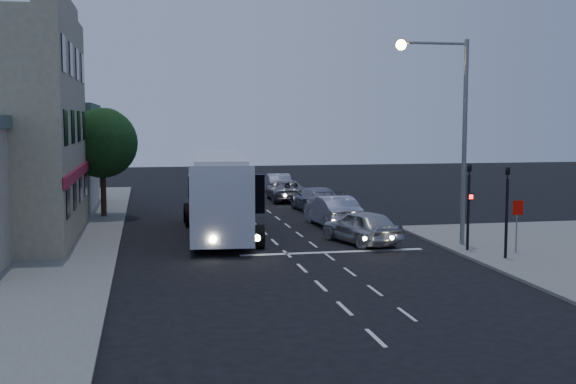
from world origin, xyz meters
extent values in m
plane|color=black|center=(0.00, 0.00, 0.00)|extent=(120.00, 120.00, 0.00)
cube|color=silver|center=(0.00, -10.00, 0.01)|extent=(0.12, 1.60, 0.01)
cube|color=silver|center=(0.00, -7.00, 0.01)|extent=(0.12, 1.60, 0.01)
cube|color=silver|center=(0.00, -4.00, 0.01)|extent=(0.12, 1.60, 0.01)
cube|color=silver|center=(0.00, -1.00, 0.01)|extent=(0.12, 1.60, 0.01)
cube|color=silver|center=(0.00, 2.00, 0.01)|extent=(0.12, 1.60, 0.01)
cube|color=silver|center=(0.00, 5.00, 0.01)|extent=(0.12, 1.60, 0.01)
cube|color=silver|center=(0.00, 8.00, 0.01)|extent=(0.12, 1.60, 0.01)
cube|color=silver|center=(0.00, 11.00, 0.01)|extent=(0.12, 1.60, 0.01)
cube|color=silver|center=(0.00, 14.00, 0.01)|extent=(0.12, 1.60, 0.01)
cube|color=silver|center=(0.00, 17.00, 0.01)|extent=(0.12, 1.60, 0.01)
cube|color=silver|center=(1.60, -8.00, 0.01)|extent=(0.10, 1.50, 0.01)
cube|color=silver|center=(1.60, -5.00, 0.01)|extent=(0.10, 1.50, 0.01)
cube|color=silver|center=(1.60, -2.00, 0.01)|extent=(0.10, 1.50, 0.01)
cube|color=silver|center=(1.60, 1.00, 0.01)|extent=(0.10, 1.50, 0.01)
cube|color=silver|center=(1.60, 4.00, 0.01)|extent=(0.10, 1.50, 0.01)
cube|color=silver|center=(1.60, 7.00, 0.01)|extent=(0.10, 1.50, 0.01)
cube|color=silver|center=(1.60, 10.00, 0.01)|extent=(0.10, 1.50, 0.01)
cube|color=silver|center=(1.60, 13.00, 0.01)|extent=(0.10, 1.50, 0.01)
cube|color=silver|center=(1.60, 16.00, 0.01)|extent=(0.10, 1.50, 0.01)
cube|color=silver|center=(1.60, 19.00, 0.01)|extent=(0.10, 1.50, 0.01)
cube|color=silver|center=(2.00, 2.00, 0.01)|extent=(8.00, 0.35, 0.01)
cube|color=silver|center=(-2.25, 7.98, 2.08)|extent=(3.68, 12.98, 3.42)
cube|color=silver|center=(-2.25, 7.98, 3.84)|extent=(3.22, 12.52, 0.19)
cube|color=black|center=(-2.25, 1.63, 2.62)|extent=(2.46, 0.32, 1.60)
cube|color=black|center=(-0.90, 8.51, 2.78)|extent=(0.89, 10.64, 0.96)
cube|color=black|center=(-3.59, 8.51, 2.78)|extent=(0.89, 10.64, 0.96)
cube|color=#C30129|center=(-0.89, 9.05, 1.60)|extent=(0.50, 5.85, 1.49)
cube|color=#C30129|center=(-3.61, 9.05, 1.60)|extent=(0.50, 5.85, 1.49)
cylinder|color=black|center=(-3.58, 3.49, 0.53)|extent=(0.46, 1.09, 1.07)
cylinder|color=black|center=(-0.92, 3.49, 0.53)|extent=(0.46, 1.09, 1.07)
cylinder|color=black|center=(-3.58, 10.65, 0.53)|extent=(0.46, 1.09, 1.07)
cylinder|color=black|center=(-0.92, 10.65, 0.53)|extent=(0.46, 1.09, 1.07)
cylinder|color=black|center=(-3.58, 12.46, 0.53)|extent=(0.46, 1.09, 1.07)
cylinder|color=black|center=(-0.92, 12.46, 0.53)|extent=(0.46, 1.09, 1.07)
cylinder|color=#FFF2CC|center=(-3.16, 1.55, 0.80)|extent=(0.28, 0.08, 0.28)
cylinder|color=#FFF2CC|center=(-1.34, 1.55, 0.80)|extent=(0.28, 0.08, 0.28)
imported|color=#B8B8B8|center=(3.83, 3.80, 0.79)|extent=(3.04, 4.95, 1.57)
imported|color=#B5B4C4|center=(3.87, 9.27, 0.82)|extent=(2.06, 5.08, 1.64)
imported|color=gray|center=(4.46, 15.53, 0.76)|extent=(2.49, 5.39, 1.52)
imported|color=gray|center=(3.81, 21.64, 0.72)|extent=(2.57, 5.26, 1.44)
imported|color=#B1B0BE|center=(4.06, 26.42, 0.78)|extent=(1.90, 4.81, 1.56)
cylinder|color=black|center=(7.60, 0.80, 1.72)|extent=(0.12, 0.12, 3.20)
imported|color=black|center=(7.60, 0.80, 3.77)|extent=(0.15, 0.18, 0.90)
cube|color=black|center=(7.60, 0.62, 2.42)|extent=(0.25, 0.12, 0.30)
cube|color=#FF0C0C|center=(7.60, 0.55, 2.42)|extent=(0.16, 0.02, 0.18)
cylinder|color=black|center=(8.30, -1.20, 1.72)|extent=(0.12, 0.12, 3.20)
imported|color=black|center=(8.30, -1.20, 3.77)|extent=(0.18, 0.15, 0.90)
cylinder|color=slate|center=(9.30, -0.20, 1.12)|extent=(0.06, 0.06, 2.00)
cube|color=#C60800|center=(9.30, -0.27, 2.02)|extent=(0.45, 0.03, 0.60)
cylinder|color=slate|center=(8.00, 2.20, 4.62)|extent=(0.20, 0.20, 9.00)
cylinder|color=slate|center=(6.50, 2.20, 8.92)|extent=(3.00, 0.12, 0.12)
sphere|color=#FFBF59|center=(5.00, 2.20, 8.82)|extent=(0.44, 0.44, 0.44)
cube|color=gray|center=(-9.50, 8.00, 10.37)|extent=(1.00, 12.00, 0.50)
cube|color=gray|center=(-9.50, 8.00, 10.87)|extent=(1.00, 6.00, 0.50)
cube|color=#A61A33|center=(-8.95, 8.00, 3.12)|extent=(0.15, 12.00, 0.50)
cube|color=black|center=(-8.98, 3.50, 2.32)|extent=(0.06, 1.30, 1.50)
cube|color=black|center=(-8.98, 6.50, 2.32)|extent=(0.06, 1.30, 1.50)
cube|color=black|center=(-8.98, 9.50, 2.32)|extent=(0.06, 1.30, 1.50)
cube|color=black|center=(-8.98, 12.50, 2.32)|extent=(0.06, 1.30, 1.50)
cube|color=black|center=(-8.98, 3.50, 5.32)|extent=(0.06, 1.30, 1.50)
cube|color=black|center=(-8.98, 6.50, 5.32)|extent=(0.06, 1.30, 1.50)
cube|color=black|center=(-8.98, 9.50, 5.32)|extent=(0.06, 1.30, 1.50)
cube|color=black|center=(-8.98, 12.50, 5.32)|extent=(0.06, 1.30, 1.50)
cube|color=black|center=(-8.98, 3.50, 8.32)|extent=(0.06, 1.30, 1.50)
cube|color=black|center=(-8.98, 6.50, 8.32)|extent=(0.06, 1.30, 1.50)
cube|color=black|center=(-8.98, 9.50, 8.32)|extent=(0.06, 1.30, 1.50)
cube|color=black|center=(-8.98, 12.50, 8.32)|extent=(0.06, 1.30, 1.50)
cube|color=gray|center=(-13.50, 20.00, 3.12)|extent=(9.00, 9.00, 6.00)
cube|color=#4A615A|center=(-13.50, 20.00, 6.37)|extent=(9.40, 9.40, 0.50)
cylinder|color=black|center=(-8.20, 15.00, 1.52)|extent=(0.32, 0.32, 2.80)
sphere|color=black|center=(-8.20, 15.00, 4.32)|extent=(4.00, 4.00, 4.00)
sphere|color=#21561C|center=(-8.00, 15.60, 5.02)|extent=(2.60, 2.60, 2.60)
sphere|color=black|center=(-8.50, 14.40, 4.72)|extent=(2.40, 2.40, 2.40)
camera|label=1|loc=(-5.77, -27.45, 5.65)|focal=45.00mm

